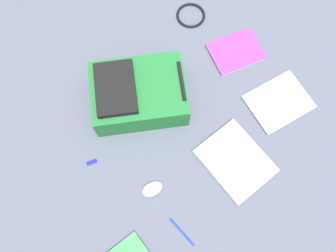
% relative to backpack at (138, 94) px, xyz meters
% --- Properties ---
extents(ground_plane, '(3.66, 3.66, 0.00)m').
position_rel_backpack_xyz_m(ground_plane, '(0.17, 0.11, -0.08)').
color(ground_plane, '#4C5160').
extents(backpack, '(0.40, 0.47, 0.18)m').
position_rel_backpack_xyz_m(backpack, '(0.00, 0.00, 0.00)').
color(backpack, '#1E662D').
rests_on(backpack, ground_plane).
extents(laptop, '(0.35, 0.31, 0.03)m').
position_rel_backpack_xyz_m(laptop, '(0.43, 0.28, -0.07)').
color(laptop, '#929296').
rests_on(laptop, ground_plane).
extents(book_red, '(0.24, 0.29, 0.02)m').
position_rel_backpack_xyz_m(book_red, '(0.27, 0.58, -0.07)').
color(book_red, silver).
rests_on(book_red, ground_plane).
extents(book_blue, '(0.18, 0.24, 0.02)m').
position_rel_backpack_xyz_m(book_blue, '(-0.05, 0.52, -0.07)').
color(book_blue, silver).
rests_on(book_blue, ground_plane).
extents(computer_mouse, '(0.06, 0.09, 0.03)m').
position_rel_backpack_xyz_m(computer_mouse, '(0.40, -0.10, -0.07)').
color(computer_mouse, silver).
rests_on(computer_mouse, ground_plane).
extents(cable_coil, '(0.15, 0.15, 0.01)m').
position_rel_backpack_xyz_m(cable_coil, '(-0.32, 0.41, -0.07)').
color(cable_coil, black).
rests_on(cable_coil, ground_plane).
extents(pen_black, '(0.14, 0.06, 0.01)m').
position_rel_backpack_xyz_m(pen_black, '(0.61, -0.06, -0.08)').
color(pen_black, '#1933B2').
rests_on(pen_black, ground_plane).
extents(usb_stick, '(0.02, 0.05, 0.01)m').
position_rel_backpack_xyz_m(usb_stick, '(0.19, -0.30, -0.08)').
color(usb_stick, '#191999').
rests_on(usb_stick, ground_plane).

